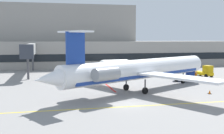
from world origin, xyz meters
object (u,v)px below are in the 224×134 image
object	(u,v)px
marshaller	(196,76)
pushback_tractor	(187,77)
baggage_tug	(205,72)
regional_jet	(140,70)
fuel_tank	(115,65)

from	to	relation	value
marshaller	pushback_tractor	bearing A→B (deg)	-179.67
baggage_tug	marshaller	world-z (taller)	baggage_tug
regional_jet	baggage_tug	bearing A→B (deg)	34.43
regional_jet	fuel_tank	bearing A→B (deg)	85.46
baggage_tug	marshaller	distance (m)	6.81
pushback_tractor	fuel_tank	distance (m)	19.63
pushback_tractor	fuel_tank	xyz separation A→B (m)	(-9.23, 17.31, 0.69)
fuel_tank	marshaller	xyz separation A→B (m)	(11.03, -17.30, -0.61)
baggage_tug	regional_jet	bearing A→B (deg)	-145.57
baggage_tug	fuel_tank	bearing A→B (deg)	141.76
regional_jet	baggage_tug	size ratio (longest dim) A/B	6.96
regional_jet	pushback_tractor	bearing A→B (deg)	33.17
fuel_tank	regional_jet	bearing A→B (deg)	-94.54
regional_jet	fuel_tank	size ratio (longest dim) A/B	3.79
regional_jet	pushback_tractor	distance (m)	13.56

